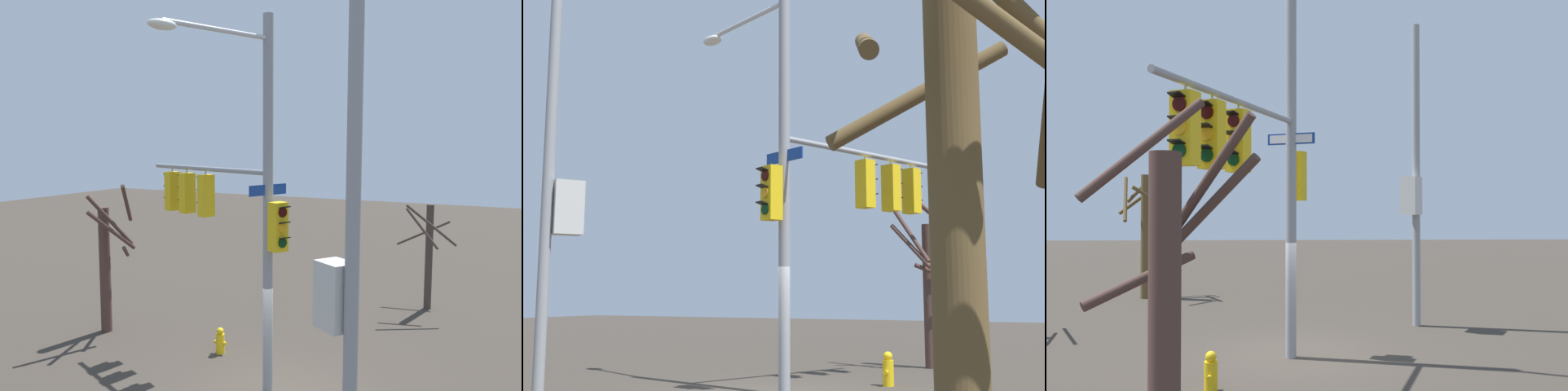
{
  "view_description": "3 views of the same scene",
  "coord_description": "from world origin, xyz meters",
  "views": [
    {
      "loc": [
        -4.88,
        10.43,
        5.86
      ],
      "look_at": [
        0.27,
        0.08,
        4.65
      ],
      "focal_mm": 35.83,
      "sensor_mm": 36.0,
      "label": 1
    },
    {
      "loc": [
        -12.23,
        -6.24,
        1.94
      ],
      "look_at": [
        0.04,
        -0.14,
        3.93
      ],
      "focal_mm": 47.32,
      "sensor_mm": 36.0,
      "label": 2
    },
    {
      "loc": [
        11.98,
        -0.13,
        3.31
      ],
      "look_at": [
        0.03,
        0.28,
        3.53
      ],
      "focal_mm": 37.28,
      "sensor_mm": 36.0,
      "label": 3
    }
  ],
  "objects": [
    {
      "name": "fire_hydrant",
      "position": [
        2.32,
        -1.5,
        0.34
      ],
      "size": [
        0.38,
        0.24,
        0.73
      ],
      "color": "yellow",
      "rests_on": "ground"
    },
    {
      "name": "secondary_pole_assembly",
      "position": [
        -2.7,
        3.31,
        3.93
      ],
      "size": [
        0.76,
        0.66,
        8.32
      ],
      "rotation": [
        0.0,
        0.0,
        5.69
      ],
      "color": "gray",
      "rests_on": "ground"
    },
    {
      "name": "main_signal_pole_assembly",
      "position": [
        1.35,
        -0.43,
        4.61
      ],
      "size": [
        5.21,
        4.74,
        8.63
      ],
      "rotation": [
        0.0,
        0.0,
        5.89
      ],
      "color": "gray",
      "rests_on": "ground"
    },
    {
      "name": "bare_tree_across_street",
      "position": [
        6.25,
        -1.41,
        2.19
      ],
      "size": [
        1.2,
        2.02,
        4.61
      ],
      "color": "#4A332C",
      "rests_on": "ground"
    },
    {
      "name": "bare_tree_corner",
      "position": [
        -2.18,
        -8.05,
        2.0
      ],
      "size": [
        2.22,
        2.24,
        3.77
      ],
      "color": "#433630",
      "rests_on": "ground"
    }
  ]
}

